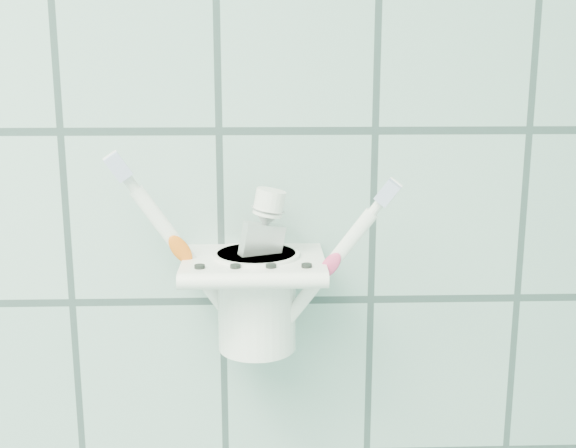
{
  "coord_description": "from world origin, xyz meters",
  "views": [
    {
      "loc": [
        0.64,
        0.51,
        1.49
      ],
      "look_at": [
        0.66,
        1.1,
        1.35
      ],
      "focal_mm": 45.0,
      "sensor_mm": 36.0,
      "label": 1
    }
  ],
  "objects_px": {
    "cup": "(257,297)",
    "toothpaste_tube": "(242,254)",
    "toothbrush_pink": "(244,227)",
    "holder_bracket": "(254,266)",
    "toothbrush_blue": "(239,251)",
    "toothbrush_orange": "(269,241)"
  },
  "relations": [
    {
      "from": "cup",
      "to": "toothpaste_tube",
      "type": "bearing_deg",
      "value": -162.95
    },
    {
      "from": "cup",
      "to": "toothbrush_pink",
      "type": "height_order",
      "value": "toothbrush_pink"
    },
    {
      "from": "holder_bracket",
      "to": "toothbrush_blue",
      "type": "bearing_deg",
      "value": -160.78
    },
    {
      "from": "toothbrush_blue",
      "to": "cup",
      "type": "bearing_deg",
      "value": 11.36
    },
    {
      "from": "cup",
      "to": "toothbrush_pink",
      "type": "distance_m",
      "value": 0.07
    },
    {
      "from": "holder_bracket",
      "to": "toothbrush_orange",
      "type": "bearing_deg",
      "value": -19.84
    },
    {
      "from": "cup",
      "to": "toothbrush_orange",
      "type": "height_order",
      "value": "toothbrush_orange"
    },
    {
      "from": "toothbrush_pink",
      "to": "cup",
      "type": "bearing_deg",
      "value": -42.07
    },
    {
      "from": "toothbrush_pink",
      "to": "toothbrush_blue",
      "type": "relative_size",
      "value": 1.19
    },
    {
      "from": "toothbrush_pink",
      "to": "toothbrush_orange",
      "type": "bearing_deg",
      "value": -47.69
    },
    {
      "from": "holder_bracket",
      "to": "toothbrush_pink",
      "type": "distance_m",
      "value": 0.04
    },
    {
      "from": "toothbrush_pink",
      "to": "toothbrush_blue",
      "type": "distance_m",
      "value": 0.02
    },
    {
      "from": "toothbrush_blue",
      "to": "toothbrush_orange",
      "type": "xyz_separation_m",
      "value": [
        0.03,
        -0.0,
        0.01
      ]
    },
    {
      "from": "cup",
      "to": "toothbrush_blue",
      "type": "bearing_deg",
      "value": -150.41
    },
    {
      "from": "toothbrush_pink",
      "to": "toothpaste_tube",
      "type": "height_order",
      "value": "toothbrush_pink"
    },
    {
      "from": "toothbrush_orange",
      "to": "toothpaste_tube",
      "type": "relative_size",
      "value": 1.2
    },
    {
      "from": "toothbrush_pink",
      "to": "toothbrush_blue",
      "type": "bearing_deg",
      "value": -120.72
    },
    {
      "from": "toothbrush_blue",
      "to": "toothbrush_orange",
      "type": "bearing_deg",
      "value": -19.72
    },
    {
      "from": "holder_bracket",
      "to": "toothbrush_pink",
      "type": "bearing_deg",
      "value": 131.14
    },
    {
      "from": "cup",
      "to": "toothbrush_orange",
      "type": "relative_size",
      "value": 0.51
    },
    {
      "from": "holder_bracket",
      "to": "toothbrush_blue",
      "type": "xyz_separation_m",
      "value": [
        -0.01,
        -0.0,
        0.02
      ]
    },
    {
      "from": "toothbrush_pink",
      "to": "toothpaste_tube",
      "type": "xyz_separation_m",
      "value": [
        -0.0,
        -0.01,
        -0.02
      ]
    }
  ]
}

